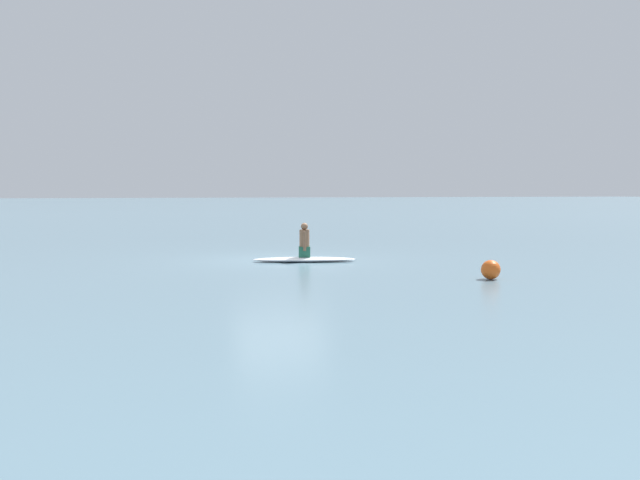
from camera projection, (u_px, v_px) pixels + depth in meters
The scene contains 4 objects.
ground_plane at pixel (280, 260), 18.09m from camera, with size 400.00×400.00×0.00m, color slate.
surfboard at pixel (304, 259), 17.69m from camera, with size 2.74×0.61×0.13m, color white.
person_paddler at pixel (304, 242), 17.66m from camera, with size 0.35×0.40×0.91m.
buoy_marker at pixel (491, 270), 14.13m from camera, with size 0.41×0.41×0.41m, color #E55919.
Camera 1 is at (-4.92, -17.35, 1.85)m, focal length 37.43 mm.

